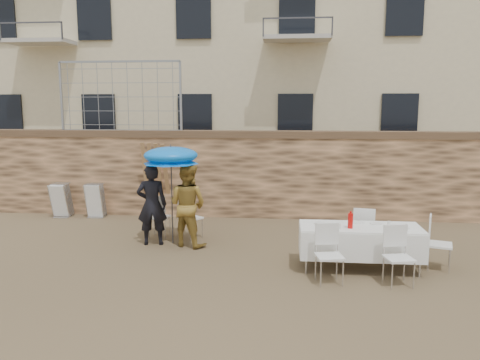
# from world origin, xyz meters

# --- Properties ---
(ground) EXTENTS (80.00, 80.00, 0.00)m
(ground) POSITION_xyz_m (0.00, 0.00, 0.00)
(ground) COLOR brown
(ground) RESTS_ON ground
(stone_wall) EXTENTS (13.00, 0.50, 2.20)m
(stone_wall) POSITION_xyz_m (0.00, 5.00, 1.10)
(stone_wall) COLOR #946C4A
(stone_wall) RESTS_ON ground
(chain_link_fence) EXTENTS (3.20, 0.06, 1.80)m
(chain_link_fence) POSITION_xyz_m (-3.00, 5.00, 3.10)
(chain_link_fence) COLOR gray
(chain_link_fence) RESTS_ON stone_wall
(man_suit) EXTENTS (0.68, 0.51, 1.69)m
(man_suit) POSITION_xyz_m (-1.44, 2.25, 0.85)
(man_suit) COLOR black
(man_suit) RESTS_ON ground
(woman_dress) EXTENTS (1.02, 0.92, 1.72)m
(woman_dress) POSITION_xyz_m (-0.69, 2.25, 0.86)
(woman_dress) COLOR gold
(woman_dress) RESTS_ON ground
(umbrella) EXTENTS (1.16, 1.16, 1.92)m
(umbrella) POSITION_xyz_m (-1.04, 2.35, 1.80)
(umbrella) COLOR #3F3F44
(umbrella) RESTS_ON ground
(couple_chair_left) EXTENTS (0.51, 0.51, 0.96)m
(couple_chair_left) POSITION_xyz_m (-1.44, 2.80, 0.48)
(couple_chair_left) COLOR white
(couple_chair_left) RESTS_ON ground
(couple_chair_right) EXTENTS (0.67, 0.67, 0.96)m
(couple_chair_right) POSITION_xyz_m (-0.74, 2.80, 0.48)
(couple_chair_right) COLOR white
(couple_chair_right) RESTS_ON ground
(banquet_table) EXTENTS (2.10, 0.85, 0.78)m
(banquet_table) POSITION_xyz_m (2.63, 1.14, 0.73)
(banquet_table) COLOR white
(banquet_table) RESTS_ON ground
(soda_bottle) EXTENTS (0.09, 0.09, 0.26)m
(soda_bottle) POSITION_xyz_m (2.43, 0.99, 0.91)
(soda_bottle) COLOR red
(soda_bottle) RESTS_ON banquet_table
(table_chair_front_left) EXTENTS (0.56, 0.56, 0.96)m
(table_chair_front_left) POSITION_xyz_m (2.03, 0.39, 0.48)
(table_chair_front_left) COLOR white
(table_chair_front_left) RESTS_ON ground
(table_chair_front_right) EXTENTS (0.57, 0.57, 0.96)m
(table_chair_front_right) POSITION_xyz_m (3.13, 0.39, 0.48)
(table_chair_front_right) COLOR white
(table_chair_front_right) RESTS_ON ground
(table_chair_back) EXTENTS (0.57, 0.57, 0.96)m
(table_chair_back) POSITION_xyz_m (2.83, 1.94, 0.48)
(table_chair_back) COLOR white
(table_chair_back) RESTS_ON ground
(table_chair_side) EXTENTS (0.60, 0.60, 0.96)m
(table_chair_side) POSITION_xyz_m (4.03, 1.24, 0.48)
(table_chair_side) COLOR white
(table_chair_side) RESTS_ON ground
(chair_stack_left) EXTENTS (0.46, 0.47, 0.92)m
(chair_stack_left) POSITION_xyz_m (-4.47, 4.55, 0.46)
(chair_stack_left) COLOR white
(chair_stack_left) RESTS_ON ground
(chair_stack_right) EXTENTS (0.46, 0.40, 0.92)m
(chair_stack_right) POSITION_xyz_m (-3.57, 4.55, 0.46)
(chair_stack_right) COLOR white
(chair_stack_right) RESTS_ON ground
(wood_planks) EXTENTS (0.70, 0.20, 2.00)m
(wood_planks) POSITION_xyz_m (-1.97, 4.62, 1.00)
(wood_planks) COLOR #A37749
(wood_planks) RESTS_ON ground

